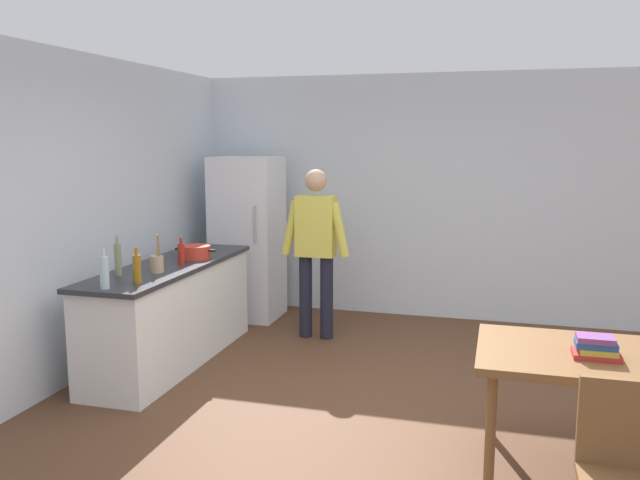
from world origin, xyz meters
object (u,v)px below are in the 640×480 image
at_px(bottle_water_clear, 104,272).
at_px(book_stack, 596,348).
at_px(chair, 627,468).
at_px(utensil_jar, 157,263).
at_px(refrigerator, 248,238).
at_px(person, 316,242).
at_px(bottle_sauce_red, 181,254).
at_px(dining_table, 599,366).
at_px(bottle_oil_amber, 137,269).
at_px(bottle_vinegar_tall, 118,259).
at_px(cooking_pot, 195,252).

relative_size(bottle_water_clear, book_stack, 1.15).
height_order(chair, utensil_jar, utensil_jar).
bearing_deg(book_stack, bottle_water_clear, 176.79).
bearing_deg(refrigerator, utensil_jar, -90.38).
height_order(person, bottle_sauce_red, person).
height_order(refrigerator, bottle_sauce_red, refrigerator).
height_order(dining_table, bottle_sauce_red, bottle_sauce_red).
xyz_separation_m(chair, bottle_oil_amber, (-3.25, 1.30, 0.48)).
relative_size(bottle_oil_amber, bottle_sauce_red, 1.17).
bearing_deg(book_stack, dining_table, 67.33).
bearing_deg(bottle_water_clear, dining_table, -1.81).
relative_size(utensil_jar, bottle_oil_amber, 1.14).
bearing_deg(bottle_oil_amber, bottle_sauce_red, 92.69).
xyz_separation_m(refrigerator, bottle_oil_amber, (0.05, -2.37, 0.12)).
distance_m(refrigerator, bottle_oil_amber, 2.37).
bearing_deg(utensil_jar, refrigerator, 89.62).
relative_size(refrigerator, person, 1.06).
bearing_deg(person, chair, -52.97).
bearing_deg(bottle_vinegar_tall, refrigerator, 83.29).
xyz_separation_m(refrigerator, person, (0.95, -0.55, 0.08)).
bearing_deg(cooking_pot, book_stack, -24.53).
bearing_deg(cooking_pot, bottle_vinegar_tall, -106.35).
bearing_deg(refrigerator, person, -30.23).
bearing_deg(utensil_jar, bottle_oil_amber, -81.27).
bearing_deg(book_stack, bottle_oil_amber, 172.71).
distance_m(refrigerator, bottle_vinegar_tall, 2.17).
bearing_deg(cooking_pot, person, 37.80).
bearing_deg(bottle_oil_amber, person, 63.64).
xyz_separation_m(refrigerator, cooking_pot, (-0.00, -1.29, 0.06)).
relative_size(bottle_vinegar_tall, book_stack, 1.23).
bearing_deg(bottle_water_clear, book_stack, -3.21).
height_order(bottle_water_clear, book_stack, bottle_water_clear).
height_order(refrigerator, utensil_jar, refrigerator).
bearing_deg(utensil_jar, bottle_water_clear, -96.41).
height_order(dining_table, bottle_water_clear, bottle_water_clear).
bearing_deg(bottle_oil_amber, refrigerator, 91.20).
height_order(utensil_jar, book_stack, utensil_jar).
relative_size(chair, bottle_water_clear, 3.03).
bearing_deg(bottle_water_clear, person, 63.12).
relative_size(dining_table, bottle_sauce_red, 5.83).
bearing_deg(bottle_oil_amber, cooking_pot, 92.66).
bearing_deg(bottle_vinegar_tall, bottle_sauce_red, 64.82).
bearing_deg(bottle_vinegar_tall, cooking_pot, 73.65).
xyz_separation_m(refrigerator, utensil_jar, (-0.01, -1.96, 0.08)).
distance_m(cooking_pot, utensil_jar, 0.67).
height_order(refrigerator, book_stack, refrigerator).
height_order(chair, book_stack, chair).
xyz_separation_m(person, chair, (2.35, -3.11, -0.44)).
bearing_deg(cooking_pot, bottle_oil_amber, -87.34).
distance_m(cooking_pot, bottle_vinegar_tall, 0.90).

